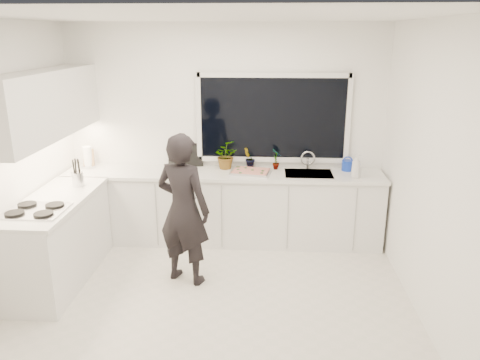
{
  "coord_description": "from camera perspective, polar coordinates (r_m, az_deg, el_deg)",
  "views": [
    {
      "loc": [
        0.54,
        -4.09,
        2.56
      ],
      "look_at": [
        0.27,
        0.4,
        1.15
      ],
      "focal_mm": 35.0,
      "sensor_mm": 36.0,
      "label": 1
    }
  ],
  "objects": [
    {
      "name": "floor",
      "position": [
        4.86,
        -3.56,
        -14.55
      ],
      "size": [
        4.0,
        3.5,
        0.02
      ],
      "primitive_type": "cube",
      "color": "beige",
      "rests_on": "ground"
    },
    {
      "name": "wall_back",
      "position": [
        6.0,
        -1.79,
        5.77
      ],
      "size": [
        4.0,
        0.02,
        2.7
      ],
      "primitive_type": "cube",
      "color": "white",
      "rests_on": "ground"
    },
    {
      "name": "wall_right",
      "position": [
        4.51,
        22.33,
        0.5
      ],
      "size": [
        0.02,
        3.5,
        2.7
      ],
      "primitive_type": "cube",
      "color": "white",
      "rests_on": "ground"
    },
    {
      "name": "ceiling",
      "position": [
        4.13,
        -4.31,
        19.44
      ],
      "size": [
        4.0,
        3.5,
        0.02
      ],
      "primitive_type": "cube",
      "color": "white",
      "rests_on": "wall_back"
    },
    {
      "name": "window",
      "position": [
        5.9,
        4.03,
        7.52
      ],
      "size": [
        1.8,
        0.02,
        1.0
      ],
      "primitive_type": "cube",
      "color": "black",
      "rests_on": "wall_back"
    },
    {
      "name": "base_cabinets_back",
      "position": [
        5.96,
        -1.97,
        -3.44
      ],
      "size": [
        3.92,
        0.58,
        0.88
      ],
      "primitive_type": "cube",
      "color": "white",
      "rests_on": "floor"
    },
    {
      "name": "base_cabinets_left",
      "position": [
        5.39,
        -21.22,
        -7.0
      ],
      "size": [
        0.58,
        1.6,
        0.88
      ],
      "primitive_type": "cube",
      "color": "white",
      "rests_on": "floor"
    },
    {
      "name": "countertop_back",
      "position": [
        5.8,
        -2.03,
        0.77
      ],
      "size": [
        3.94,
        0.62,
        0.04
      ],
      "primitive_type": "cube",
      "color": "silver",
      "rests_on": "base_cabinets_back"
    },
    {
      "name": "countertop_left",
      "position": [
        5.23,
        -21.77,
        -2.39
      ],
      "size": [
        0.62,
        1.6,
        0.04
      ],
      "primitive_type": "cube",
      "color": "silver",
      "rests_on": "base_cabinets_left"
    },
    {
      "name": "upper_cabinets",
      "position": [
        5.37,
        -22.54,
        8.51
      ],
      "size": [
        0.34,
        2.1,
        0.7
      ],
      "primitive_type": "cube",
      "color": "white",
      "rests_on": "wall_left"
    },
    {
      "name": "sink",
      "position": [
        5.81,
        8.34,
        0.33
      ],
      "size": [
        0.58,
        0.42,
        0.14
      ],
      "primitive_type": "cube",
      "color": "silver",
      "rests_on": "countertop_back"
    },
    {
      "name": "faucet",
      "position": [
        5.96,
        8.26,
        2.36
      ],
      "size": [
        0.03,
        0.03,
        0.22
      ],
      "primitive_type": "cylinder",
      "color": "silver",
      "rests_on": "countertop_back"
    },
    {
      "name": "stovetop",
      "position": [
        4.93,
        -23.69,
        -3.36
      ],
      "size": [
        0.56,
        0.48,
        0.03
      ],
      "primitive_type": "cube",
      "color": "black",
      "rests_on": "countertop_left"
    },
    {
      "name": "person",
      "position": [
        4.9,
        -6.92,
        -3.6
      ],
      "size": [
        0.69,
        0.58,
        1.63
      ],
      "primitive_type": "imported",
      "rotation": [
        0.0,
        0.0,
        2.78
      ],
      "color": "black",
      "rests_on": "floor"
    },
    {
      "name": "pizza_tray",
      "position": [
        5.75,
        1.33,
        0.99
      ],
      "size": [
        0.52,
        0.42,
        0.03
      ],
      "primitive_type": "cube",
      "rotation": [
        0.0,
        0.0,
        -0.18
      ],
      "color": "silver",
      "rests_on": "countertop_back"
    },
    {
      "name": "pizza",
      "position": [
        5.74,
        1.34,
        1.15
      ],
      "size": [
        0.48,
        0.38,
        0.01
      ],
      "primitive_type": "cube",
      "rotation": [
        0.0,
        0.0,
        -0.18
      ],
      "color": "red",
      "rests_on": "pizza_tray"
    },
    {
      "name": "watering_can",
      "position": [
        6.0,
        12.96,
        1.74
      ],
      "size": [
        0.17,
        0.17,
        0.13
      ],
      "primitive_type": "cylinder",
      "rotation": [
        0.0,
        0.0,
        0.26
      ],
      "color": "#1334B7",
      "rests_on": "countertop_back"
    },
    {
      "name": "paper_towel_roll",
      "position": [
        6.27,
        -18.07,
        2.61
      ],
      "size": [
        0.13,
        0.13,
        0.26
      ],
      "primitive_type": "cylinder",
      "rotation": [
        0.0,
        0.0,
        -0.18
      ],
      "color": "white",
      "rests_on": "countertop_back"
    },
    {
      "name": "knife_block",
      "position": [
        6.31,
        -17.96,
        2.53
      ],
      "size": [
        0.15,
        0.13,
        0.22
      ],
      "primitive_type": "cube",
      "rotation": [
        0.0,
        0.0,
        0.29
      ],
      "color": "olive",
      "rests_on": "countertop_back"
    },
    {
      "name": "utensil_crock",
      "position": [
        5.55,
        -19.16,
        0.11
      ],
      "size": [
        0.15,
        0.15,
        0.16
      ],
      "primitive_type": "cylinder",
      "rotation": [
        0.0,
        0.0,
        -0.13
      ],
      "color": "silver",
      "rests_on": "countertop_left"
    },
    {
      "name": "picture_frame_large",
      "position": [
        6.08,
        -7.73,
        2.98
      ],
      "size": [
        0.22,
        0.07,
        0.28
      ],
      "primitive_type": "cube",
      "rotation": [
        0.0,
        0.0,
        -0.23
      ],
      "color": "black",
      "rests_on": "countertop_back"
    },
    {
      "name": "picture_frame_small",
      "position": [
        6.04,
        -5.73,
        3.06
      ],
      "size": [
        0.25,
        0.07,
        0.3
      ],
      "primitive_type": "cube",
      "rotation": [
        0.0,
        0.0,
        0.21
      ],
      "color": "black",
      "rests_on": "countertop_back"
    },
    {
      "name": "herb_plants",
      "position": [
        5.9,
        -0.89,
        2.93
      ],
      "size": [
        0.93,
        0.4,
        0.34
      ],
      "color": "#26662D",
      "rests_on": "countertop_back"
    },
    {
      "name": "soap_bottles",
      "position": [
        5.7,
        13.98,
        1.5
      ],
      "size": [
        0.14,
        0.14,
        0.28
      ],
      "color": "#D8BF66",
      "rests_on": "countertop_back"
    }
  ]
}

